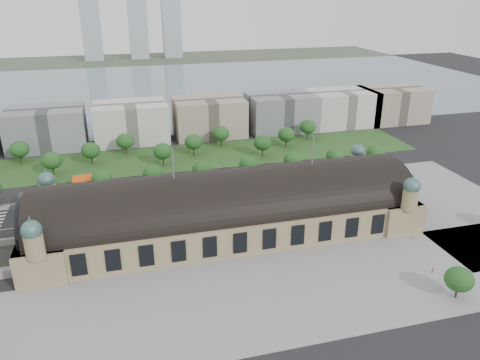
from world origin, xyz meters
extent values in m
plane|color=black|center=(0.00, 0.00, 0.00)|extent=(900.00, 900.00, 0.00)
cube|color=tan|center=(0.00, 0.00, 6.00)|extent=(150.00, 40.00, 12.00)
cube|color=tan|center=(-67.00, 0.00, 6.00)|extent=(16.00, 43.00, 12.00)
cube|color=tan|center=(67.00, 0.00, 6.00)|extent=(16.00, 43.00, 12.00)
cylinder|color=black|center=(0.00, 0.00, 12.00)|extent=(144.00, 37.60, 37.60)
cylinder|color=black|center=(-73.00, 0.00, 14.00)|extent=(1.20, 32.00, 32.00)
cylinder|color=black|center=(73.00, 0.00, 14.00)|extent=(1.20, 32.00, 32.00)
cylinder|color=tan|center=(-67.00, 21.00, 16.00)|extent=(6.00, 6.00, 8.00)
sphere|color=#3F665F|center=(-67.00, 21.00, 21.50)|extent=(6.40, 6.40, 6.40)
cone|color=#3F665F|center=(-67.00, 21.00, 25.50)|extent=(1.00, 1.00, 2.50)
cylinder|color=tan|center=(67.00, 21.00, 16.00)|extent=(6.00, 6.00, 8.00)
sphere|color=#3F665F|center=(67.00, 21.00, 21.50)|extent=(6.40, 6.40, 6.40)
cone|color=#3F665F|center=(67.00, 21.00, 25.50)|extent=(1.00, 1.00, 2.50)
cylinder|color=tan|center=(-67.00, -21.00, 16.00)|extent=(6.00, 6.00, 8.00)
sphere|color=#3F665F|center=(-67.00, -21.00, 21.50)|extent=(6.40, 6.40, 6.40)
cone|color=#3F665F|center=(-67.00, -21.00, 25.50)|extent=(1.00, 1.00, 2.50)
cylinder|color=tan|center=(67.00, -21.00, 16.00)|extent=(6.00, 6.00, 8.00)
sphere|color=#3F665F|center=(67.00, -21.00, 21.50)|extent=(6.40, 6.40, 6.40)
cone|color=#3F665F|center=(67.00, -21.00, 25.50)|extent=(1.00, 1.00, 2.50)
cylinder|color=#59595B|center=(-20.00, 0.00, 31.50)|extent=(0.50, 0.50, 12.00)
cylinder|color=#59595B|center=(35.00, 0.00, 31.50)|extent=(0.50, 0.50, 12.00)
cube|color=gray|center=(10.00, -44.00, 0.00)|extent=(190.00, 48.00, 0.12)
cube|color=gray|center=(103.00, 0.00, 0.00)|extent=(56.00, 100.00, 0.12)
cube|color=black|center=(-20.00, 38.00, 0.00)|extent=(260.00, 26.00, 0.10)
cube|color=#295020|center=(-15.00, 93.00, 0.00)|extent=(300.00, 45.00, 0.10)
cube|color=#D54A0C|center=(-55.00, 62.00, 4.70)|extent=(14.00, 9.00, 0.70)
cube|color=#59595B|center=(-53.00, 68.00, 1.60)|extent=(7.00, 5.00, 3.20)
cylinder|color=#59595B|center=(-60.50, 65.20, 2.20)|extent=(0.50, 0.50, 4.40)
cylinder|color=#59595B|center=(-49.50, 65.20, 2.20)|extent=(0.50, 0.50, 4.40)
cylinder|color=#59595B|center=(-60.50, 58.80, 2.20)|extent=(0.50, 0.50, 4.40)
cylinder|color=#59595B|center=(-49.50, 58.80, 2.20)|extent=(0.50, 0.50, 4.40)
cube|color=slate|center=(0.00, 298.00, 0.00)|extent=(700.00, 320.00, 0.08)
cube|color=#44513D|center=(0.00, 498.00, 0.00)|extent=(700.00, 120.00, 0.14)
cube|color=#9EA8B2|center=(-60.00, 508.00, 40.00)|extent=(24.00, 24.00, 80.00)
cube|color=#9EA8B2|center=(0.00, 508.00, 42.50)|extent=(24.00, 24.00, 85.00)
cube|color=#9EA8B2|center=(45.00, 508.00, 37.50)|extent=(24.00, 24.00, 75.00)
cube|color=gray|center=(-80.00, 133.00, 12.00)|extent=(45.00, 32.00, 24.00)
cube|color=beige|center=(-30.00, 133.00, 12.00)|extent=(45.00, 32.00, 24.00)
cube|color=tan|center=(20.00, 133.00, 12.00)|extent=(45.00, 32.00, 24.00)
cube|color=gray|center=(70.00, 133.00, 12.00)|extent=(45.00, 32.00, 24.00)
cube|color=beige|center=(115.00, 133.00, 12.00)|extent=(45.00, 32.00, 24.00)
cube|color=tan|center=(155.00, 133.00, 12.00)|extent=(45.00, 32.00, 24.00)
cylinder|color=#2D2116|center=(-72.00, 53.00, 2.16)|extent=(0.70, 0.70, 4.32)
ellipsoid|color=#1D4D1B|center=(-72.00, 53.00, 7.44)|extent=(9.60, 9.60, 8.16)
cylinder|color=#2D2116|center=(-48.00, 53.00, 2.16)|extent=(0.70, 0.70, 4.32)
ellipsoid|color=#1D4D1B|center=(-48.00, 53.00, 7.44)|extent=(9.60, 9.60, 8.16)
cylinder|color=#2D2116|center=(-24.00, 53.00, 2.16)|extent=(0.70, 0.70, 4.32)
ellipsoid|color=#1D4D1B|center=(-24.00, 53.00, 7.44)|extent=(9.60, 9.60, 8.16)
cylinder|color=#2D2116|center=(0.00, 53.00, 2.16)|extent=(0.70, 0.70, 4.32)
ellipsoid|color=#1D4D1B|center=(0.00, 53.00, 7.44)|extent=(9.60, 9.60, 8.16)
cylinder|color=#2D2116|center=(24.00, 53.00, 2.16)|extent=(0.70, 0.70, 4.32)
ellipsoid|color=#1D4D1B|center=(24.00, 53.00, 7.44)|extent=(9.60, 9.60, 8.16)
cylinder|color=#2D2116|center=(48.00, 53.00, 2.16)|extent=(0.70, 0.70, 4.32)
ellipsoid|color=#1D4D1B|center=(48.00, 53.00, 7.44)|extent=(9.60, 9.60, 8.16)
cylinder|color=#2D2116|center=(72.00, 53.00, 2.16)|extent=(0.70, 0.70, 4.32)
ellipsoid|color=#1D4D1B|center=(72.00, 53.00, 7.44)|extent=(9.60, 9.60, 8.16)
cylinder|color=#2D2116|center=(96.00, 53.00, 2.16)|extent=(0.70, 0.70, 4.32)
ellipsoid|color=#1D4D1B|center=(96.00, 53.00, 7.44)|extent=(9.60, 9.60, 8.16)
cylinder|color=#2D2116|center=(-92.00, 107.00, 2.34)|extent=(0.70, 0.70, 4.68)
ellipsoid|color=#1D4D1B|center=(-92.00, 107.00, 8.06)|extent=(10.40, 10.40, 8.84)
cylinder|color=#2D2116|center=(-73.00, 83.00, 2.34)|extent=(0.70, 0.70, 4.68)
ellipsoid|color=#1D4D1B|center=(-73.00, 83.00, 8.06)|extent=(10.40, 10.40, 8.84)
cylinder|color=#2D2116|center=(-54.00, 95.00, 2.34)|extent=(0.70, 0.70, 4.68)
ellipsoid|color=#1D4D1B|center=(-54.00, 95.00, 8.06)|extent=(10.40, 10.40, 8.84)
cylinder|color=#2D2116|center=(-35.00, 107.00, 2.34)|extent=(0.70, 0.70, 4.68)
ellipsoid|color=#1D4D1B|center=(-35.00, 107.00, 8.06)|extent=(10.40, 10.40, 8.84)
cylinder|color=#2D2116|center=(-16.00, 83.00, 2.34)|extent=(0.70, 0.70, 4.68)
ellipsoid|color=#1D4D1B|center=(-16.00, 83.00, 8.06)|extent=(10.40, 10.40, 8.84)
cylinder|color=#2D2116|center=(3.00, 95.00, 2.34)|extent=(0.70, 0.70, 4.68)
ellipsoid|color=#1D4D1B|center=(3.00, 95.00, 8.06)|extent=(10.40, 10.40, 8.84)
cylinder|color=#2D2116|center=(22.00, 107.00, 2.34)|extent=(0.70, 0.70, 4.68)
ellipsoid|color=#1D4D1B|center=(22.00, 107.00, 8.06)|extent=(10.40, 10.40, 8.84)
cylinder|color=#2D2116|center=(41.00, 83.00, 2.34)|extent=(0.70, 0.70, 4.68)
ellipsoid|color=#1D4D1B|center=(41.00, 83.00, 8.06)|extent=(10.40, 10.40, 8.84)
cylinder|color=#2D2116|center=(60.00, 95.00, 2.34)|extent=(0.70, 0.70, 4.68)
ellipsoid|color=#1D4D1B|center=(60.00, 95.00, 8.06)|extent=(10.40, 10.40, 8.84)
cylinder|color=#2D2116|center=(79.00, 107.00, 2.34)|extent=(0.70, 0.70, 4.68)
ellipsoid|color=#1D4D1B|center=(79.00, 107.00, 8.06)|extent=(10.40, 10.40, 8.84)
cylinder|color=#2D2116|center=(60.00, -60.00, 1.98)|extent=(0.70, 0.70, 3.96)
ellipsoid|color=#1D4D1B|center=(60.00, -60.00, 6.82)|extent=(9.00, 9.00, 7.65)
imported|color=#9899A0|center=(-91.47, 44.71, 0.82)|extent=(5.02, 1.78, 1.65)
imported|color=black|center=(-64.30, 27.77, 0.76)|extent=(5.57, 2.75, 1.52)
imported|color=maroon|center=(-44.96, 44.05, 0.73)|extent=(5.11, 2.23, 1.46)
imported|color=#1B1A49|center=(13.47, 28.59, 0.78)|extent=(4.72, 2.23, 1.56)
imported|color=slate|center=(51.02, 43.68, 0.68)|extent=(4.12, 1.49, 1.35)
imported|color=black|center=(-74.14, 21.00, 0.82)|extent=(5.26, 3.71, 1.65)
imported|color=maroon|center=(-60.41, 21.00, 0.81)|extent=(6.38, 4.85, 1.61)
imported|color=#181C43|center=(-49.39, 25.00, 0.81)|extent=(5.89, 5.05, 1.62)
imported|color=#4E4F55|center=(-66.00, 23.76, 0.67)|extent=(4.22, 3.01, 1.33)
imported|color=silver|center=(-50.08, 25.00, 0.75)|extent=(4.80, 3.10, 1.50)
imported|color=gray|center=(-18.00, 25.00, 0.81)|extent=(6.40, 4.79, 1.62)
imported|color=black|center=(-40.72, 25.00, 0.69)|extent=(5.04, 4.12, 1.37)
imported|color=red|center=(-14.98, 31.63, 1.67)|extent=(12.15, 3.50, 3.35)
imported|color=silver|center=(19.05, 27.00, 1.67)|extent=(12.16, 3.74, 3.34)
imported|color=#BAB3AC|center=(23.81, 30.99, 1.57)|extent=(11.46, 3.47, 3.15)
imported|color=gray|center=(68.13, -24.33, 0.82)|extent=(0.85, 0.55, 1.65)
imported|color=gray|center=(61.73, -45.95, 0.95)|extent=(0.82, 0.79, 1.89)
camera|label=1|loc=(-37.67, -160.59, 91.19)|focal=35.00mm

